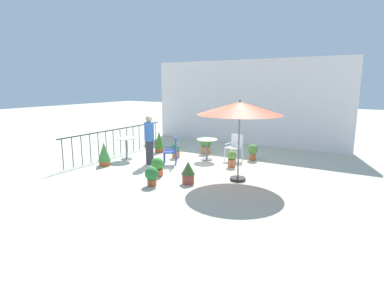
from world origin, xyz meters
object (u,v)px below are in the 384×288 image
object	(u,v)px
potted_plant_6	(104,154)
potted_plant_8	(232,158)
patio_chair_1	(235,145)
cafe_table_0	(126,144)
cafe_table_1	(207,146)
potted_plant_0	(157,166)
potted_plant_5	(152,175)
potted_plant_4	(188,172)
potted_plant_3	(253,151)
patio_chair_0	(173,149)
potted_plant_1	(159,142)
potted_plant_2	(176,150)
potted_plant_7	(206,144)
patio_umbrella_0	(240,109)
standing_person	(149,139)

from	to	relation	value
potted_plant_6	potted_plant_8	size ratio (longest dim) A/B	1.43
patio_chair_1	cafe_table_0	bearing A→B (deg)	-151.39
cafe_table_1	potted_plant_0	xyz separation A→B (m)	(-0.35, -2.45, -0.24)
potted_plant_5	potted_plant_4	bearing A→B (deg)	41.50
potted_plant_3	potted_plant_8	world-z (taller)	potted_plant_3
patio_chair_0	potted_plant_4	size ratio (longest dim) A/B	1.53
potted_plant_3	patio_chair_1	bearing A→B (deg)	-148.98
potted_plant_0	potted_plant_1	world-z (taller)	potted_plant_1
potted_plant_0	potted_plant_2	world-z (taller)	potted_plant_2
potted_plant_1	potted_plant_8	xyz separation A→B (m)	(3.36, -0.57, -0.12)
potted_plant_7	potted_plant_3	bearing A→B (deg)	-3.39
potted_plant_2	potted_plant_7	distance (m)	1.34
potted_plant_0	potted_plant_8	size ratio (longest dim) A/B	1.01
potted_plant_2	potted_plant_3	xyz separation A→B (m)	(2.56, 1.08, 0.03)
potted_plant_0	patio_umbrella_0	bearing A→B (deg)	19.80
cafe_table_1	potted_plant_4	xyz separation A→B (m)	(0.81, -2.61, -0.20)
potted_plant_4	potted_plant_3	bearing A→B (deg)	80.03
patio_chair_0	potted_plant_0	world-z (taller)	patio_chair_0
potted_plant_7	cafe_table_0	bearing A→B (deg)	-130.91
patio_umbrella_0	patio_chair_0	world-z (taller)	patio_umbrella_0
patio_umbrella_0	potted_plant_5	distance (m)	2.96
potted_plant_8	standing_person	distance (m)	2.81
cafe_table_0	standing_person	size ratio (longest dim) A/B	0.48
patio_umbrella_0	potted_plant_0	xyz separation A→B (m)	(-2.22, -0.80, -1.73)
potted_plant_6	potted_plant_8	xyz separation A→B (m)	(3.70, 2.01, -0.10)
cafe_table_1	patio_chair_1	bearing A→B (deg)	28.62
potted_plant_2	potted_plant_3	world-z (taller)	potted_plant_3
patio_chair_1	potted_plant_1	world-z (taller)	patio_chair_1
patio_chair_0	potted_plant_5	xyz separation A→B (m)	(0.78, -2.14, -0.24)
potted_plant_6	potted_plant_8	bearing A→B (deg)	28.49
potted_plant_2	cafe_table_1	bearing A→B (deg)	13.70
patio_umbrella_0	potted_plant_7	world-z (taller)	patio_umbrella_0
potted_plant_4	potted_plant_6	distance (m)	3.39
potted_plant_7	potted_plant_5	bearing A→B (deg)	-81.57
patio_umbrella_0	potted_plant_2	bearing A→B (deg)	155.40
potted_plant_0	potted_plant_7	world-z (taller)	potted_plant_7
patio_umbrella_0	patio_chair_0	distance (m)	3.02
cafe_table_1	patio_chair_1	size ratio (longest dim) A/B	0.82
potted_plant_8	potted_plant_7	bearing A→B (deg)	141.68
potted_plant_6	potted_plant_1	bearing A→B (deg)	82.55
potted_plant_8	potted_plant_3	bearing A→B (deg)	76.76
cafe_table_0	potted_plant_6	bearing A→B (deg)	-91.80
cafe_table_0	cafe_table_1	distance (m)	2.89
potted_plant_5	potted_plant_6	bearing A→B (deg)	162.17
cafe_table_1	potted_plant_6	distance (m)	3.53
cafe_table_1	potted_plant_3	bearing A→B (deg)	29.55
patio_chair_1	potted_plant_0	distance (m)	3.19
potted_plant_0	standing_person	size ratio (longest dim) A/B	0.33
potted_plant_4	potted_plant_5	world-z (taller)	potted_plant_4
patio_umbrella_0	potted_plant_3	distance (m)	3.01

